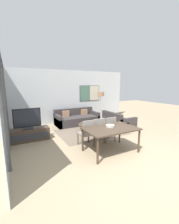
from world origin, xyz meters
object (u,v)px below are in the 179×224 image
object	(u,v)px
dining_chair_centre	(98,129)
dining_chair_right	(109,128)
dining_chair_left	(87,132)
sofa_main	(76,119)
dining_table	(111,130)
sofa_side	(117,123)
tv_console	(28,135)
fruit_bowl	(110,126)
television	(27,119)
coffee_table	(91,126)
floor_lamp	(101,96)

from	to	relation	value
dining_chair_centre	dining_chair_right	distance (m)	0.45
dining_chair_centre	dining_chair_right	size ratio (longest dim) A/B	1.00
dining_chair_left	dining_chair_right	xyz separation A→B (m)	(0.90, 0.02, 0.00)
sofa_main	dining_table	distance (m)	3.59
sofa_side	dining_table	size ratio (longest dim) A/B	0.88
dining_chair_centre	tv_console	bearing A→B (deg)	145.94
sofa_main	sofa_side	xyz separation A→B (m)	(1.40, -1.63, 0.00)
dining_table	fruit_bowl	bearing A→B (deg)	62.47
sofa_main	dining_chair_left	size ratio (longest dim) A/B	2.39
tv_console	dining_chair_centre	world-z (taller)	dining_chair_centre
television	dining_chair_centre	bearing A→B (deg)	-34.07
television	sofa_side	size ratio (longest dim) A/B	0.68
dining_chair_right	fruit_bowl	xyz separation A→B (m)	(-0.39, -0.61, 0.28)
dining_table	television	bearing A→B (deg)	134.03
television	coffee_table	xyz separation A→B (m)	(2.51, -0.19, -0.55)
dining_chair_centre	floor_lamp	distance (m)	3.50
dining_chair_left	fruit_bowl	distance (m)	0.83
sofa_side	floor_lamp	bearing A→B (deg)	-3.53
dining_chair_left	fruit_bowl	xyz separation A→B (m)	(0.51, -0.59, 0.28)
fruit_bowl	floor_lamp	xyz separation A→B (m)	(1.85, 3.44, 0.62)
sofa_side	dining_table	world-z (taller)	sofa_side
dining_table	dining_chair_right	distance (m)	0.87
dining_table	floor_lamp	size ratio (longest dim) A/B	0.97
sofa_side	floor_lamp	xyz separation A→B (m)	(0.10, 1.64, 1.15)
coffee_table	dining_table	size ratio (longest dim) A/B	0.69
television	sofa_side	distance (m)	3.96
dining_table	dining_chair_right	world-z (taller)	dining_chair_right
coffee_table	television	bearing A→B (deg)	175.57
floor_lamp	fruit_bowl	bearing A→B (deg)	-118.31
sofa_main	floor_lamp	size ratio (longest dim) A/B	1.34
dining_chair_centre	television	bearing A→B (deg)	145.93
sofa_side	dining_chair_left	distance (m)	2.57
sofa_main	dining_chair_left	world-z (taller)	dining_chair_left
television	dining_table	world-z (taller)	television
coffee_table	sofa_main	bearing A→B (deg)	90.00
dining_chair_left	sofa_main	bearing A→B (deg)	73.18
dining_chair_left	fruit_bowl	size ratio (longest dim) A/B	3.39
sofa_main	dining_chair_right	bearing A→B (deg)	-89.17
sofa_main	dining_chair_left	distance (m)	2.98
sofa_main	coffee_table	xyz separation A→B (m)	(-0.00, -1.56, 0.01)
fruit_bowl	floor_lamp	world-z (taller)	floor_lamp
television	sofa_main	bearing A→B (deg)	28.44
sofa_side	dining_chair_centre	bearing A→B (deg)	122.54
sofa_main	floor_lamp	world-z (taller)	floor_lamp
tv_console	dining_table	world-z (taller)	dining_table
television	dining_chair_right	distance (m)	2.96
dining_chair_left	dining_chair_centre	distance (m)	0.45
sofa_side	dining_chair_centre	size ratio (longest dim) A/B	1.52
sofa_main	floor_lamp	bearing A→B (deg)	0.35
sofa_side	floor_lamp	size ratio (longest dim) A/B	0.85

